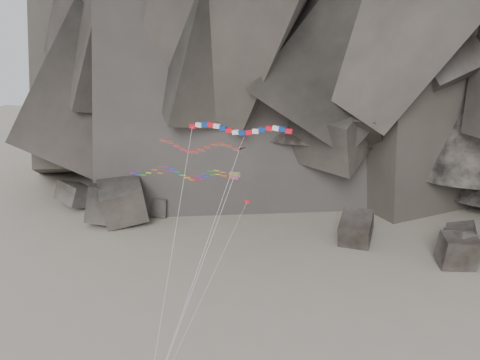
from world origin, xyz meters
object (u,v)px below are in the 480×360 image
(delta_kite, at_px, (196,146))
(banner_kite, at_px, (239,130))
(parafoil_kite, at_px, (178,173))
(pennant_kite, at_px, (223,253))

(delta_kite, relative_size, banner_kite, 0.97)
(parafoil_kite, height_order, pennant_kite, parafoil_kite)
(parafoil_kite, relative_size, pennant_kite, 1.24)
(delta_kite, relative_size, parafoil_kite, 1.17)
(delta_kite, height_order, banner_kite, banner_kite)
(delta_kite, distance_m, pennant_kite, 10.75)
(delta_kite, xyz_separation_m, parafoil_kite, (-1.52, -0.96, -2.62))
(banner_kite, distance_m, pennant_kite, 12.06)
(pennant_kite, bearing_deg, delta_kite, 145.57)
(parafoil_kite, bearing_deg, banner_kite, 49.56)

